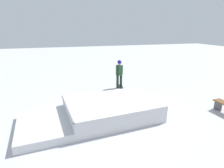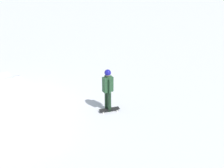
# 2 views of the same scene
# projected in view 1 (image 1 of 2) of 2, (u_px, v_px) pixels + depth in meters

# --- Properties ---
(ground_plane) EXTENTS (60.00, 60.00, 0.00)m
(ground_plane) POSITION_uv_depth(u_px,v_px,m) (105.00, 116.00, 7.91)
(ground_plane) COLOR silver
(skate_ramp) EXTENTS (5.62, 3.09, 0.74)m
(skate_ramp) POSITION_uv_depth(u_px,v_px,m) (101.00, 111.00, 7.59)
(skate_ramp) COLOR silver
(skate_ramp) RESTS_ON ground
(skater) EXTENTS (0.44, 0.38, 1.73)m
(skater) POSITION_uv_depth(u_px,v_px,m) (119.00, 72.00, 11.30)
(skater) COLOR black
(skater) RESTS_ON ground
(skateboard) EXTENTS (0.39, 0.82, 0.09)m
(skateboard) POSITION_uv_depth(u_px,v_px,m) (121.00, 86.00, 11.60)
(skateboard) COLOR black
(skateboard) RESTS_ON ground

